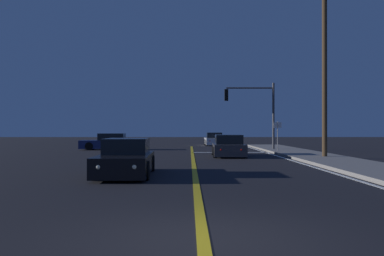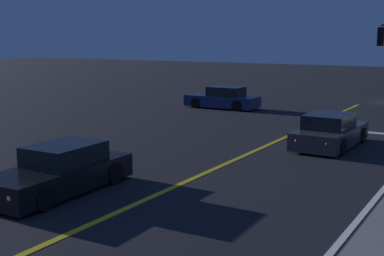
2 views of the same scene
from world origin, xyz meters
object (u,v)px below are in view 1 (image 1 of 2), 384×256
car_side_waiting_charcoal (228,147)px  car_far_approaching_black (126,159)px  traffic_signal_near_right (255,105)px  street_sign_corner (278,132)px  utility_pole_right (325,61)px  car_lead_oncoming_white (214,140)px  car_parked_curb_navy (109,143)px

car_side_waiting_charcoal → car_far_approaching_black: size_ratio=0.98×
car_far_approaching_black → traffic_signal_near_right: 18.25m
car_side_waiting_charcoal → street_sign_corner: (3.84, 3.51, 0.92)m
car_side_waiting_charcoal → car_far_approaching_black: (-4.74, -10.09, -0.00)m
car_side_waiting_charcoal → street_sign_corner: street_sign_corner is taller
car_side_waiting_charcoal → utility_pole_right: bearing=-21.3°
car_far_approaching_black → street_sign_corner: size_ratio=2.09×
car_far_approaching_black → car_lead_oncoming_white: bearing=-101.9°
car_far_approaching_black → utility_pole_right: (9.97, 7.89, 4.99)m
car_parked_curb_navy → utility_pole_right: (14.23, -10.19, 4.99)m
car_far_approaching_black → utility_pole_right: utility_pole_right is taller
car_lead_oncoming_white → traffic_signal_near_right: bearing=-77.3°
car_parked_curb_navy → car_far_approaching_black: bearing=-167.6°
car_lead_oncoming_white → utility_pole_right: utility_pole_right is taller
utility_pole_right → car_side_waiting_charcoal: bearing=157.2°
car_parked_curb_navy → traffic_signal_near_right: (11.68, -1.68, 2.97)m
car_lead_oncoming_white → car_side_waiting_charcoal: (-0.13, -16.90, 0.00)m
car_far_approaching_black → car_side_waiting_charcoal: bearing=-116.8°
car_lead_oncoming_white → street_sign_corner: bearing=-75.4°
car_lead_oncoming_white → street_sign_corner: street_sign_corner is taller
car_lead_oncoming_white → street_sign_corner: 13.92m
car_lead_oncoming_white → utility_pole_right: (5.11, -19.10, 4.99)m
car_side_waiting_charcoal → car_far_approaching_black: bearing=-113.6°
street_sign_corner → car_parked_curb_navy: bearing=160.8°
car_lead_oncoming_white → car_far_approaching_black: bearing=-101.1°
car_parked_curb_navy → street_sign_corner: 13.62m
car_lead_oncoming_white → traffic_signal_near_right: (2.56, -10.59, 2.97)m
car_lead_oncoming_white → car_side_waiting_charcoal: size_ratio=0.99×
car_side_waiting_charcoal → utility_pole_right: utility_pole_right is taller
car_parked_curb_navy → car_far_approaching_black: size_ratio=0.98×
street_sign_corner → traffic_signal_near_right: bearing=112.3°
car_side_waiting_charcoal → car_far_approaching_black: 11.15m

